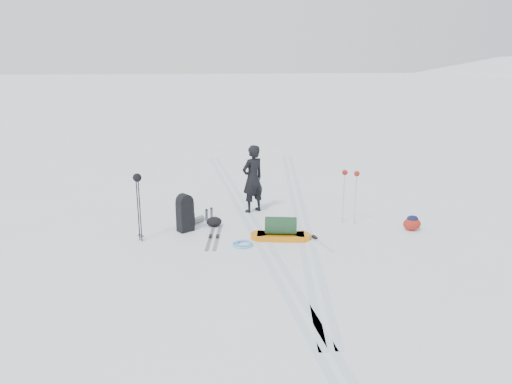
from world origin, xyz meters
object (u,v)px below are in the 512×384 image
Objects in this scene: skier at (253,179)px; pulk_sled at (281,231)px; expedition_rucksack at (186,213)px; ski_poles_black at (138,186)px.

pulk_sled is (0.38, -2.13, -0.69)m from skier.
skier reaches higher than expedition_rucksack.
pulk_sled is 1.46× the size of expedition_rucksack.
skier is at bearing 110.28° from pulk_sled.
ski_poles_black reaches higher than pulk_sled.
expedition_rucksack reaches higher than pulk_sled.
ski_poles_black reaches higher than expedition_rucksack.
expedition_rucksack is 1.44m from ski_poles_black.
ski_poles_black is at bearing 176.94° from expedition_rucksack.
pulk_sled is at bearing -55.30° from expedition_rucksack.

